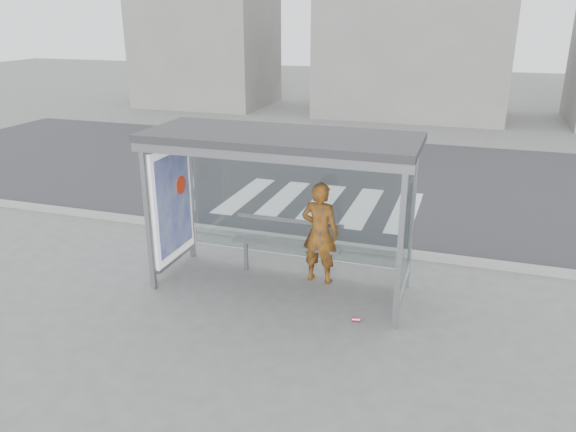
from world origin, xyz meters
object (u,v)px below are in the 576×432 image
object	(u,v)px
bus_shelter	(259,171)
bench	(286,244)
person	(320,233)
soda_can	(356,319)

from	to	relation	value
bus_shelter	bench	world-z (taller)	bus_shelter
bench	bus_shelter	bearing A→B (deg)	-125.00
bench	person	bearing A→B (deg)	-2.96
person	soda_can	size ratio (longest dim) A/B	14.24
bus_shelter	soda_can	world-z (taller)	bus_shelter
bus_shelter	bench	xyz separation A→B (m)	(0.30, 0.44, -1.40)
person	soda_can	world-z (taller)	person
bus_shelter	soda_can	distance (m)	2.75
bus_shelter	person	world-z (taller)	bus_shelter
person	soda_can	bearing A→B (deg)	131.52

